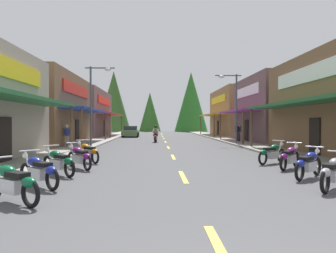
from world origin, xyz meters
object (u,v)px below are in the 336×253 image
at_px(motorcycle_parked_left_0, 12,182).
at_px(motorcycle_parked_right_0, 333,172).
at_px(rider_cruising_trailing, 155,135).
at_px(parked_car_curbside, 131,132).
at_px(pedestrian_by_shop, 238,131).
at_px(streetlamp_right, 232,98).
at_px(pedestrian_waiting, 67,134).
at_px(motorcycle_parked_right_1, 308,164).
at_px(rider_cruising_lead, 156,135).
at_px(motorcycle_parked_right_2, 290,157).
at_px(motorcycle_parked_right_3, 272,153).
at_px(motorcycle_parked_left_3, 79,157).
at_px(motorcycle_parked_left_1, 39,170).
at_px(motorcycle_parked_left_2, 59,161).
at_px(streetlamp_left, 95,94).
at_px(motorcycle_parked_left_4, 87,152).

bearing_deg(motorcycle_parked_left_0, motorcycle_parked_right_0, -135.86).
height_order(rider_cruising_trailing, parked_car_curbside, rider_cruising_trailing).
relative_size(motorcycle_parked_right_0, pedestrian_by_shop, 0.89).
relative_size(streetlamp_right, rider_cruising_trailing, 2.72).
height_order(streetlamp_right, pedestrian_waiting, streetlamp_right).
distance_m(motorcycle_parked_right_1, rider_cruising_trailing, 19.99).
relative_size(motorcycle_parked_right_0, rider_cruising_lead, 0.74).
relative_size(motorcycle_parked_right_2, pedestrian_by_shop, 0.93).
height_order(motorcycle_parked_right_3, motorcycle_parked_left_3, same).
distance_m(streetlamp_right, motorcycle_parked_left_1, 19.45).
bearing_deg(motorcycle_parked_right_2, pedestrian_by_shop, 33.64).
height_order(motorcycle_parked_right_1, motorcycle_parked_right_2, same).
height_order(motorcycle_parked_right_1, pedestrian_by_shop, pedestrian_by_shop).
relative_size(motorcycle_parked_left_2, rider_cruising_lead, 0.75).
bearing_deg(pedestrian_waiting, pedestrian_by_shop, 134.06).
relative_size(streetlamp_left, motorcycle_parked_left_2, 3.75).
distance_m(motorcycle_parked_right_1, pedestrian_by_shop, 18.64).
bearing_deg(motorcycle_parked_left_0, motorcycle_parked_left_4, -54.76).
relative_size(rider_cruising_trailing, pedestrian_waiting, 1.25).
relative_size(motorcycle_parked_right_2, motorcycle_parked_left_3, 0.95).
relative_size(motorcycle_parked_right_3, motorcycle_parked_left_0, 0.98).
bearing_deg(pedestrian_by_shop, motorcycle_parked_right_1, -1.90).
xyz_separation_m(motorcycle_parked_right_1, motorcycle_parked_left_2, (-8.44, 0.91, 0.00)).
distance_m(motorcycle_parked_right_2, motorcycle_parked_left_0, 9.91).
height_order(motorcycle_parked_left_3, rider_cruising_trailing, rider_cruising_trailing).
relative_size(streetlamp_right, pedestrian_waiting, 3.41).
bearing_deg(rider_cruising_trailing, parked_car_curbside, 20.69).
bearing_deg(motorcycle_parked_left_4, motorcycle_parked_left_0, 138.91).
height_order(streetlamp_right, motorcycle_parked_left_4, streetlamp_right).
bearing_deg(motorcycle_parked_right_2, rider_cruising_trailing, 58.83).
bearing_deg(rider_cruising_trailing, motorcycle_parked_left_1, 174.86).
bearing_deg(motorcycle_parked_left_1, motorcycle_parked_right_1, -130.34).
relative_size(streetlamp_right, motorcycle_parked_left_4, 3.42).
height_order(streetlamp_right, motorcycle_parked_right_2, streetlamp_right).
height_order(motorcycle_parked_left_4, parked_car_curbside, parked_car_curbside).
distance_m(motorcycle_parked_left_1, rider_cruising_trailing, 20.72).
bearing_deg(pedestrian_waiting, motorcycle_parked_left_2, 36.11).
xyz_separation_m(rider_cruising_trailing, parked_car_curbside, (-3.17, 10.57, 0.03)).
bearing_deg(motorcycle_parked_left_1, rider_cruising_trailing, -57.09).
height_order(motorcycle_parked_right_0, motorcycle_parked_left_2, same).
bearing_deg(motorcycle_parked_left_3, motorcycle_parked_right_3, -119.39).
relative_size(motorcycle_parked_right_3, motorcycle_parked_left_3, 0.99).
bearing_deg(motorcycle_parked_left_2, rider_cruising_lead, -56.03).
height_order(motorcycle_parked_right_3, motorcycle_parked_left_1, same).
distance_m(streetlamp_right, motorcycle_parked_right_2, 13.82).
bearing_deg(motorcycle_parked_right_0, pedestrian_by_shop, 37.62).
xyz_separation_m(streetlamp_right, rider_cruising_lead, (-6.30, 3.74, -3.18)).
bearing_deg(motorcycle_parked_left_1, rider_cruising_lead, -57.26).
bearing_deg(motorcycle_parked_right_3, motorcycle_parked_left_1, 171.19).
relative_size(motorcycle_parked_left_4, rider_cruising_trailing, 0.79).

